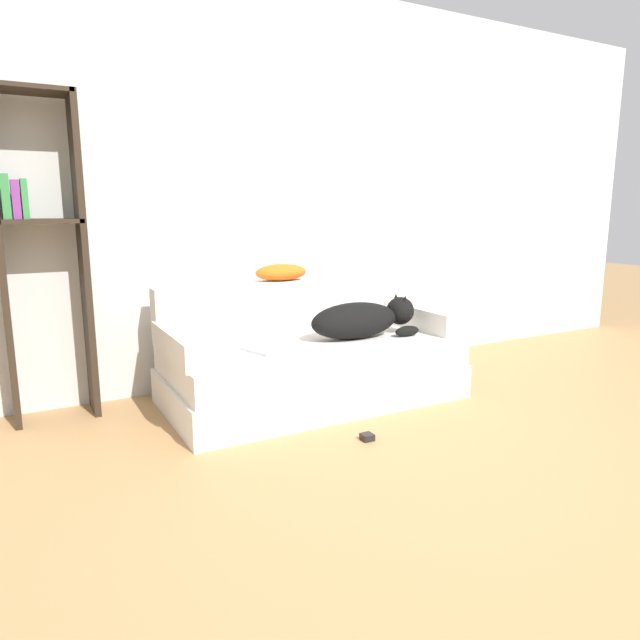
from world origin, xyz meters
The scene contains 11 objects.
ground_plane centered at (0.00, 0.00, 0.00)m, with size 20.00×20.00×0.00m, color tan.
wall_back centered at (0.00, 2.30, 1.35)m, with size 6.92×0.06×2.70m.
couch centered at (-0.24, 1.67, 0.19)m, with size 1.83×0.92×0.39m.
couch_backrest centered at (-0.24, 2.07, 0.56)m, with size 1.79×0.15×0.34m.
couch_arm_left centered at (-1.08, 1.67, 0.46)m, with size 0.15×0.73×0.15m.
couch_arm_right centered at (0.60, 1.67, 0.46)m, with size 0.15×0.73×0.15m.
dog centered at (0.09, 1.61, 0.51)m, with size 0.76×0.29×0.26m.
laptop centered at (-0.56, 1.59, 0.40)m, with size 0.34×0.30×0.02m.
throw_pillow centered at (-0.27, 2.07, 0.78)m, with size 0.36×0.21×0.11m.
bookshelf centered at (-1.72, 2.12, 1.03)m, with size 0.45×0.26×1.84m.
power_adapter centered at (-0.30, 0.95, 0.02)m, with size 0.06×0.06×0.04m.
Camera 1 is at (-1.88, -1.42, 1.21)m, focal length 32.00 mm.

